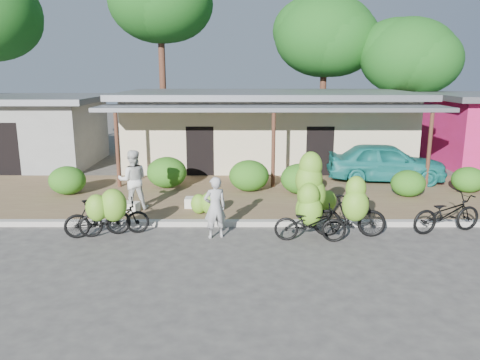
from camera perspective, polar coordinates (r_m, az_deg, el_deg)
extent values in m
plane|color=#43413F|center=(11.36, 6.08, -8.78)|extent=(100.00, 100.00, 0.00)
cube|color=olive|center=(16.07, 4.26, -1.95)|extent=(60.00, 6.00, 0.12)
cube|color=#A8A399|center=(13.20, 5.20, -5.26)|extent=(60.00, 0.25, 0.15)
cube|color=#C2BA93|center=(21.68, 3.20, 5.97)|extent=(12.00, 6.00, 3.10)
cube|color=slate|center=(21.54, 3.25, 10.40)|extent=(13.00, 7.00, 0.25)
cube|color=black|center=(18.83, 3.66, 3.51)|extent=(1.40, 0.12, 2.20)
cube|color=slate|center=(17.57, 3.95, 8.74)|extent=(13.00, 2.00, 0.15)
cylinder|color=#532E21|center=(17.39, -14.70, 3.40)|extent=(0.14, 0.14, 2.85)
cylinder|color=#532E21|center=(16.86, 4.08, 3.50)|extent=(0.14, 0.14, 2.85)
cylinder|color=#532E21|center=(18.13, 22.05, 3.25)|extent=(0.14, 0.14, 2.85)
cube|color=gray|center=(23.78, -24.44, 5.21)|extent=(6.00, 5.00, 2.90)
cube|color=slate|center=(23.65, -24.80, 8.99)|extent=(7.00, 6.00, 0.25)
cube|color=black|center=(21.64, -26.98, 3.36)|extent=(1.40, 0.12, 2.20)
cylinder|color=#532E21|center=(26.84, -9.44, 12.81)|extent=(0.36, 0.36, 8.37)
ellipsoid|color=#104111|center=(27.09, -9.75, 20.69)|extent=(5.49, 5.49, 4.39)
cylinder|color=#532E21|center=(27.40, 10.08, 10.84)|extent=(0.36, 0.36, 6.51)
ellipsoid|color=#104111|center=(27.46, 10.32, 16.88)|extent=(5.61, 5.61, 4.49)
ellipsoid|color=#104111|center=(27.69, 9.17, 17.51)|extent=(4.77, 4.77, 3.81)
cylinder|color=#532E21|center=(26.49, 19.43, 8.92)|extent=(0.36, 0.36, 5.29)
ellipsoid|color=#104111|center=(26.46, 19.82, 13.99)|extent=(4.92, 4.92, 3.94)
ellipsoid|color=#104111|center=(26.60, 18.60, 14.72)|extent=(4.19, 4.19, 3.35)
ellipsoid|color=#265914|center=(16.97, -20.31, -0.04)|extent=(1.24, 1.12, 0.97)
ellipsoid|color=#265914|center=(17.05, -8.91, 0.93)|extent=(1.43, 1.29, 1.12)
ellipsoid|color=#265914|center=(16.36, 1.10, 0.53)|extent=(1.40, 1.26, 1.09)
ellipsoid|color=#265914|center=(16.13, 7.34, 0.15)|extent=(1.33, 1.20, 1.04)
ellipsoid|color=#265914|center=(16.64, 19.81, -0.39)|extent=(1.14, 1.03, 0.89)
ellipsoid|color=#265914|center=(18.04, 26.08, 0.04)|extent=(1.14, 1.02, 0.89)
imported|color=black|center=(12.74, -15.09, -4.47)|extent=(1.91, 1.10, 0.95)
ellipsoid|color=#74B22C|center=(11.97, -15.17, -2.97)|extent=(0.66, 0.56, 0.83)
imported|color=black|center=(12.74, -16.98, -4.43)|extent=(1.75, 0.97, 1.01)
ellipsoid|color=#74B22C|center=(11.99, -17.06, -3.26)|extent=(0.54, 0.46, 0.68)
imported|color=black|center=(12.00, 8.54, -5.23)|extent=(1.85, 0.78, 0.95)
ellipsoid|color=#74B22C|center=(12.46, 8.19, -3.52)|extent=(0.62, 0.53, 0.77)
ellipsoid|color=#74B22C|center=(12.36, 8.71, -1.80)|extent=(0.76, 0.64, 0.94)
ellipsoid|color=#74B22C|center=(12.26, 8.40, 0.01)|extent=(0.71, 0.61, 0.89)
ellipsoid|color=#74B22C|center=(12.19, 8.60, 1.70)|extent=(0.60, 0.51, 0.75)
ellipsoid|color=#74B22C|center=(12.11, 8.53, -3.76)|extent=(0.65, 0.55, 0.81)
ellipsoid|color=#74B22C|center=(12.00, 8.40, -1.93)|extent=(0.55, 0.46, 0.68)
imported|color=black|center=(12.49, 13.23, -4.27)|extent=(1.91, 0.63, 1.13)
ellipsoid|color=#74B22C|center=(11.74, 13.89, -2.99)|extent=(0.65, 0.55, 0.81)
ellipsoid|color=#74B22C|center=(11.69, 13.95, -1.01)|extent=(0.50, 0.42, 0.62)
imported|color=black|center=(13.66, 23.90, -3.74)|extent=(2.12, 1.20, 1.06)
ellipsoid|color=#74B22C|center=(13.83, -5.04, -2.91)|extent=(0.48, 0.40, 0.60)
ellipsoid|color=#74B22C|center=(13.75, -3.71, -2.83)|extent=(0.53, 0.45, 0.67)
ellipsoid|color=#74B22C|center=(14.24, 10.65, -2.51)|extent=(0.52, 0.44, 0.65)
cube|color=white|center=(14.53, -5.03, -2.73)|extent=(0.86, 0.41, 0.30)
cube|color=white|center=(14.47, -13.69, -3.17)|extent=(0.81, 0.52, 0.28)
imported|color=#9C9C9C|center=(12.04, -3.06, -3.36)|extent=(0.68, 0.55, 1.62)
imported|color=silver|center=(14.46, -12.92, 0.01)|extent=(1.00, 0.85, 1.82)
imported|color=#197470|center=(18.64, 17.35, 2.10)|extent=(4.49, 2.14, 1.48)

